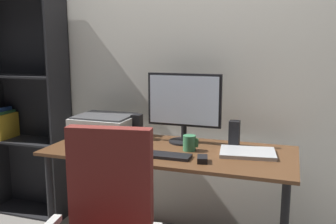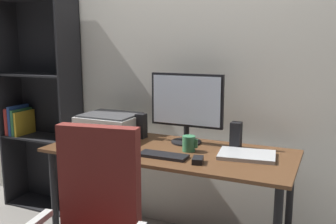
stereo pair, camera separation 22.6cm
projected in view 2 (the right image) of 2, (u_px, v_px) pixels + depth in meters
back_wall at (198, 56)px, 2.64m from camera, size 6.40×0.10×2.60m
desk at (170, 163)px, 2.31m from camera, size 1.52×0.66×0.74m
monitor at (187, 104)px, 2.40m from camera, size 0.49×0.20×0.46m
keyboard at (163, 155)px, 2.13m from camera, size 0.29×0.11×0.02m
mouse at (198, 160)px, 2.03m from camera, size 0.08×0.11×0.03m
coffee_mug at (189, 144)px, 2.25m from camera, size 0.10×0.08×0.09m
laptop at (247, 155)px, 2.14m from camera, size 0.35×0.27×0.02m
speaker_left at (141, 126)px, 2.56m from camera, size 0.06×0.07×0.17m
speaker_right at (236, 136)px, 2.29m from camera, size 0.06×0.07×0.17m
printer at (110, 125)px, 2.60m from camera, size 0.40×0.34×0.16m
bookshelf at (41, 107)px, 3.11m from camera, size 0.68×0.28×1.75m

